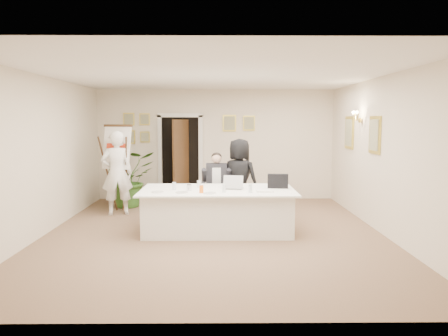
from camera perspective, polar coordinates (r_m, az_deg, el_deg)
floor at (r=7.92m, az=-1.32°, el=-8.51°), size 7.00×7.00×0.00m
ceiling at (r=7.71m, az=-1.38°, el=12.06°), size 6.00×7.00×0.02m
wall_back at (r=11.18m, az=-1.10°, el=3.06°), size 6.00×0.10×2.80m
wall_front at (r=4.21m, az=-2.01°, el=-2.16°), size 6.00×0.10×2.80m
wall_left at (r=8.29m, az=-22.56°, el=1.49°), size 0.10×7.00×2.80m
wall_right at (r=8.21m, az=20.08°, el=1.55°), size 0.10×7.00×2.80m
doorway at (r=11.07m, az=-5.68°, el=1.14°), size 1.14×0.86×2.20m
pictures_back_wall at (r=11.17m, az=-5.23°, el=5.34°), size 3.40×0.06×0.80m
pictures_right_wall at (r=9.32m, az=17.39°, el=4.30°), size 0.06×2.20×0.80m
wall_sconce at (r=9.29m, az=17.05°, el=6.47°), size 0.20×0.30×0.24m
conference_table at (r=7.98m, az=-0.83°, el=-5.51°), size 2.78×1.48×0.78m
seated_man at (r=9.07m, az=-0.98°, el=-2.20°), size 0.71×0.74×1.38m
flip_chart at (r=9.88m, az=-13.43°, el=-0.59°), size 0.68×0.52×1.89m
standing_man at (r=9.59m, az=-13.81°, el=-0.65°), size 0.74×0.58×1.80m
standing_woman at (r=8.99m, az=2.02°, el=-1.40°), size 0.96×0.83×1.65m
potted_palm at (r=10.48m, az=-12.38°, el=-1.42°), size 1.54×1.50×1.30m
laptop at (r=7.98m, az=1.17°, el=-1.71°), size 0.43×0.44×0.28m
laptop_bag at (r=8.08m, az=7.05°, el=-1.71°), size 0.39×0.15×0.26m
paper_stack at (r=7.66m, az=5.38°, el=-3.01°), size 0.30×0.21×0.03m
plate_left at (r=7.66m, az=-8.66°, el=-3.12°), size 0.25×0.25×0.01m
plate_mid at (r=7.56m, az=-5.52°, el=-3.20°), size 0.25×0.25×0.01m
plate_near at (r=7.45m, az=-1.86°, el=-3.31°), size 0.26×0.26×0.01m
glass_a at (r=7.88m, az=-6.53°, el=-2.36°), size 0.07×0.07×0.14m
glass_b at (r=7.57m, az=-0.01°, el=-2.67°), size 0.07×0.07×0.14m
glass_c at (r=7.55m, az=3.47°, el=-2.71°), size 0.06×0.06×0.14m
glass_d at (r=8.08m, az=-3.28°, el=-2.12°), size 0.08×0.08×0.14m
oj_glass at (r=7.51m, az=-2.97°, el=-2.79°), size 0.08×0.08×0.13m
steel_jug at (r=7.77m, az=-4.58°, el=-2.57°), size 0.09×0.09×0.11m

